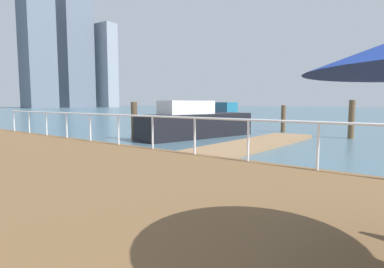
# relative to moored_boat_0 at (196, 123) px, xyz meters

# --- Properties ---
(ground_plane) EXTENTS (300.00, 300.00, 0.00)m
(ground_plane) POSITION_rel_moored_boat_0_xyz_m (-3.18, 4.35, -0.80)
(ground_plane) COLOR #476675
(floating_dock) EXTENTS (10.29, 2.00, 0.18)m
(floating_dock) POSITION_rel_moored_boat_0_xyz_m (-1.54, -4.04, -0.71)
(floating_dock) COLOR #93704C
(floating_dock) RESTS_ON ground_plane
(boardwalk_railing) EXTENTS (0.06, 27.51, 1.08)m
(boardwalk_railing) POSITION_rel_moored_boat_0_xyz_m (-6.33, -6.56, 0.45)
(boardwalk_railing) COLOR white
(boardwalk_railing) RESTS_ON boardwalk
(dock_piling_0) EXTENTS (0.31, 0.31, 2.03)m
(dock_piling_0) POSITION_rel_moored_boat_0_xyz_m (4.74, -6.68, 0.22)
(dock_piling_0) COLOR brown
(dock_piling_0) RESTS_ON ground_plane
(dock_piling_1) EXTENTS (0.29, 0.29, 1.73)m
(dock_piling_1) POSITION_rel_moored_boat_0_xyz_m (6.05, -2.43, 0.07)
(dock_piling_1) COLOR brown
(dock_piling_1) RESTS_ON ground_plane
(dock_piling_2) EXTENTS (0.32, 0.32, 1.93)m
(dock_piling_2) POSITION_rel_moored_boat_0_xyz_m (-2.69, 1.91, 0.17)
(dock_piling_2) COLOR brown
(dock_piling_2) RESTS_ON ground_plane
(moored_boat_0) EXTENTS (7.19, 2.97, 1.99)m
(moored_boat_0) POSITION_rel_moored_boat_0_xyz_m (0.00, 0.00, 0.00)
(moored_boat_0) COLOR black
(moored_boat_0) RESTS_ON ground_plane
(moored_boat_2) EXTENTS (4.28, 1.81, 1.93)m
(moored_boat_2) POSITION_rel_moored_boat_0_xyz_m (7.74, 3.21, -0.05)
(moored_boat_2) COLOR red
(moored_boat_2) RESTS_ON ground_plane
(skyline_tower_5) EXTENTS (10.83, 8.49, 45.46)m
(skyline_tower_5) POSITION_rel_moored_boat_0_xyz_m (43.19, 106.51, 21.93)
(skyline_tower_5) COLOR slate
(skyline_tower_5) RESTS_ON ground_plane
(skyline_tower_6) EXTENTS (13.83, 10.51, 88.24)m
(skyline_tower_6) POSITION_rel_moored_boat_0_xyz_m (62.54, 113.84, 43.33)
(skyline_tower_6) COLOR slate
(skyline_tower_6) RESTS_ON ground_plane
(skyline_tower_7) EXTENTS (6.65, 9.45, 37.00)m
(skyline_tower_7) POSITION_rel_moored_boat_0_xyz_m (75.13, 109.08, 17.70)
(skyline_tower_7) COLOR #8C939E
(skyline_tower_7) RESTS_ON ground_plane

